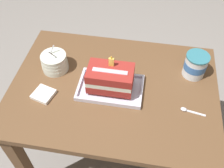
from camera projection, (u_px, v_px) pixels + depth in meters
The scene contains 8 objects.
ground_plane at pixel (113, 155), 1.88m from camera, with size 8.00×8.00×0.00m, color gray.
dining_table at pixel (113, 102), 1.40m from camera, with size 1.04×0.75×0.77m.
foil_tray at pixel (110, 88), 1.29m from camera, with size 0.32×0.20×0.02m.
birthday_cake at pixel (110, 78), 1.23m from camera, with size 0.22×0.13×0.17m.
bowl_stack at pixel (55, 62), 1.35m from camera, with size 0.14×0.14×0.15m.
ice_cream_tub at pixel (195, 65), 1.31m from camera, with size 0.12×0.12×0.13m.
serving_spoon_near_tray at pixel (187, 110), 1.20m from camera, with size 0.12×0.04×0.01m.
napkin_pile at pixel (43, 94), 1.26m from camera, with size 0.12×0.11×0.02m.
Camera 1 is at (0.13, -0.83, 1.76)m, focal length 41.67 mm.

